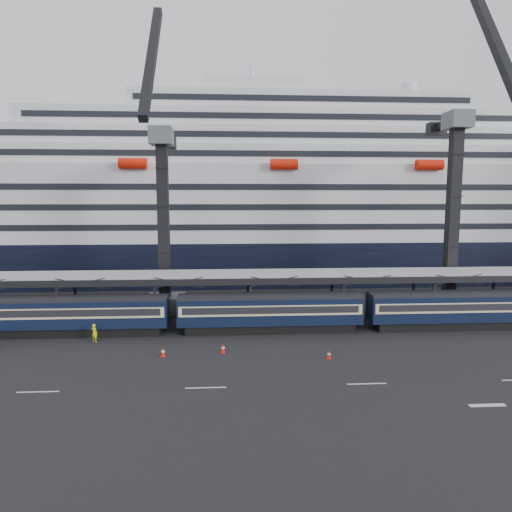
{
  "coord_description": "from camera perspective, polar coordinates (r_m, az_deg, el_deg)",
  "views": [
    {
      "loc": [
        -12.23,
        -36.07,
        13.78
      ],
      "look_at": [
        -9.46,
        10.0,
        7.95
      ],
      "focal_mm": 32.0,
      "sensor_mm": 36.0,
      "label": 1
    }
  ],
  "objects": [
    {
      "name": "traffic_cone_d",
      "position": [
        40.86,
        9.11,
        -12.05
      ],
      "size": [
        0.38,
        0.38,
        0.76
      ],
      "color": "red",
      "rests_on": "ground"
    },
    {
      "name": "lane_markings",
      "position": [
        39.45,
        28.92,
        -14.15
      ],
      "size": [
        111.0,
        4.27,
        0.02
      ],
      "color": "beige",
      "rests_on": "ground"
    },
    {
      "name": "train",
      "position": [
        48.1,
        5.77,
        -6.76
      ],
      "size": [
        133.05,
        3.0,
        4.05
      ],
      "color": "black",
      "rests_on": "ground"
    },
    {
      "name": "traffic_cone_b",
      "position": [
        41.65,
        -11.55,
        -11.64
      ],
      "size": [
        0.44,
        0.44,
        0.87
      ],
      "color": "red",
      "rests_on": "ground"
    },
    {
      "name": "traffic_cone_c",
      "position": [
        41.9,
        -4.16,
        -11.4
      ],
      "size": [
        0.43,
        0.43,
        0.86
      ],
      "color": "red",
      "rests_on": "ground"
    },
    {
      "name": "ground",
      "position": [
        40.5,
        14.74,
        -12.93
      ],
      "size": [
        260.0,
        260.0,
        0.0
      ],
      "primitive_type": "plane",
      "color": "black",
      "rests_on": "ground"
    },
    {
      "name": "cruise_ship",
      "position": [
        82.82,
        4.32,
        6.19
      ],
      "size": [
        214.09,
        28.84,
        34.0
      ],
      "color": "black",
      "rests_on": "ground"
    },
    {
      "name": "crane_dark_mid",
      "position": [
        60.17,
        23.61,
        6.2
      ],
      "size": [
        4.5,
        18.24,
        39.64
      ],
      "color": "#4B4E53",
      "rests_on": "ground"
    },
    {
      "name": "canopy",
      "position": [
        52.24,
        10.16,
        -2.31
      ],
      "size": [
        130.0,
        6.25,
        5.53
      ],
      "color": "#929499",
      "rests_on": "ground"
    },
    {
      "name": "worker",
      "position": [
        47.27,
        -19.56,
        -9.05
      ],
      "size": [
        0.77,
        0.67,
        1.78
      ],
      "primitive_type": "imported",
      "rotation": [
        0.0,
        0.0,
        2.68
      ],
      "color": "yellow",
      "rests_on": "ground"
    },
    {
      "name": "crane_dark_near",
      "position": [
        55.24,
        -11.57,
        5.14
      ],
      "size": [
        4.5,
        17.75,
        35.08
      ],
      "color": "#4B4E53",
      "rests_on": "ground"
    }
  ]
}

